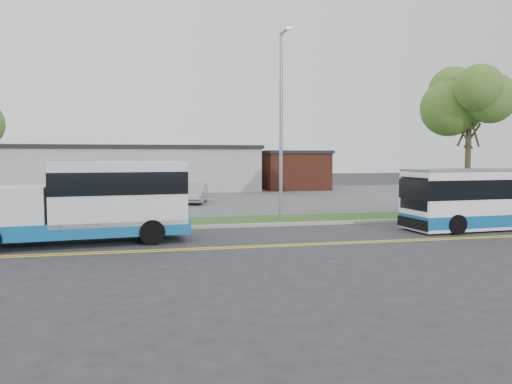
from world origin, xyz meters
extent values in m
plane|color=#28282B|center=(0.00, 0.00, 0.00)|extent=(140.00, 140.00, 0.00)
cube|color=yellow|center=(0.00, -3.85, 0.01)|extent=(70.00, 0.12, 0.01)
cube|color=yellow|center=(0.00, -4.15, 0.01)|extent=(70.00, 0.12, 0.01)
cube|color=#9E9B93|center=(0.00, 1.10, 0.07)|extent=(80.00, 0.30, 0.15)
cube|color=#284918|center=(0.00, 2.90, 0.05)|extent=(80.00, 3.30, 0.10)
cube|color=#4C4C4F|center=(0.00, 17.00, 0.05)|extent=(80.00, 25.00, 0.10)
cube|color=#9E9E99|center=(-6.00, 27.00, 2.00)|extent=(25.00, 10.00, 4.00)
cube|color=black|center=(-6.00, 27.00, 4.17)|extent=(25.40, 10.40, 0.35)
cube|color=black|center=(-6.00, 22.05, 1.10)|extent=(2.00, 0.15, 2.20)
cube|color=brown|center=(10.50, 26.00, 1.80)|extent=(6.00, 7.00, 3.60)
cube|color=black|center=(10.50, 26.00, 3.75)|extent=(6.30, 7.30, 0.30)
cylinder|color=#382D1E|center=(14.00, 3.00, 2.48)|extent=(0.32, 0.32, 4.76)
ellipsoid|color=#436724|center=(14.00, 3.00, 6.22)|extent=(5.20, 5.20, 4.42)
cylinder|color=gray|center=(3.00, 2.80, 4.85)|extent=(0.18, 0.18, 9.50)
cylinder|color=gray|center=(3.00, 2.10, 9.50)|extent=(0.12, 1.40, 0.12)
cube|color=gray|center=(3.00, 1.45, 9.45)|extent=(0.35, 0.18, 0.12)
cube|color=#0E5698|center=(-6.10, -1.77, 0.63)|extent=(7.99, 3.39, 0.57)
cube|color=silver|center=(-4.85, -1.64, 1.94)|extent=(5.27, 3.11, 2.40)
cube|color=black|center=(-4.85, -1.64, 2.34)|extent=(5.29, 3.16, 0.86)
cube|color=silver|center=(-8.49, -2.00, 1.54)|extent=(2.29, 2.65, 1.37)
cylinder|color=black|center=(-9.41, -0.85, 0.48)|extent=(0.99, 0.41, 0.96)
cylinder|color=black|center=(-3.59, -2.76, 0.48)|extent=(0.99, 0.41, 0.96)
cylinder|color=black|center=(-3.84, -0.30, 0.48)|extent=(0.99, 0.41, 0.96)
cube|color=white|center=(12.66, -1.80, 1.40)|extent=(10.07, 2.85, 2.62)
cube|color=#0E5698|center=(12.66, -1.80, 0.50)|extent=(10.09, 2.87, 0.54)
cube|color=black|center=(12.66, -1.80, 1.90)|extent=(10.10, 2.89, 0.86)
cube|color=black|center=(7.74, -2.10, 1.72)|extent=(0.22, 2.08, 1.45)
cube|color=black|center=(7.68, -2.10, 0.41)|extent=(0.24, 2.26, 0.45)
cube|color=gray|center=(12.66, -1.80, 2.73)|extent=(10.07, 2.85, 0.11)
cylinder|color=black|center=(9.21, -3.08, 0.43)|extent=(0.88, 0.34, 0.87)
cylinder|color=black|center=(9.08, -0.95, 0.43)|extent=(0.88, 0.34, 0.87)
imported|color=black|center=(-6.30, 2.26, 0.88)|extent=(0.67, 0.66, 1.55)
imported|color=#A6A8AD|center=(-0.48, 12.69, 0.80)|extent=(2.37, 4.44, 1.39)
imported|color=white|center=(-8.44, 13.12, 0.84)|extent=(4.41, 5.45, 1.48)
sphere|color=white|center=(-6.60, 2.01, 0.26)|extent=(0.32, 0.32, 0.32)
sphere|color=white|center=(-6.00, 2.51, 0.26)|extent=(0.32, 0.32, 0.32)
camera|label=1|loc=(-3.81, -21.91, 3.37)|focal=35.00mm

